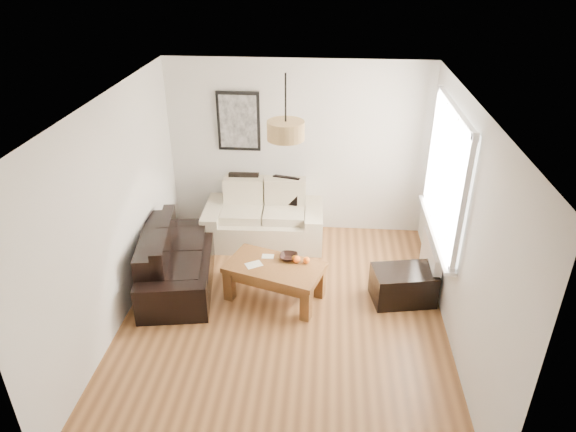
# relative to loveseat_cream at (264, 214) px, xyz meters

# --- Properties ---
(floor) EXTENTS (4.50, 4.50, 0.00)m
(floor) POSITION_rel_loveseat_cream_xyz_m (0.46, -1.78, -0.43)
(floor) COLOR brown
(floor) RESTS_ON ground
(ceiling) EXTENTS (3.80, 4.50, 0.00)m
(ceiling) POSITION_rel_loveseat_cream_xyz_m (0.46, -1.78, 2.17)
(ceiling) COLOR white
(ceiling) RESTS_ON floor
(wall_back) EXTENTS (3.80, 0.04, 2.60)m
(wall_back) POSITION_rel_loveseat_cream_xyz_m (0.46, 0.47, 0.87)
(wall_back) COLOR silver
(wall_back) RESTS_ON floor
(wall_front) EXTENTS (3.80, 0.04, 2.60)m
(wall_front) POSITION_rel_loveseat_cream_xyz_m (0.46, -4.03, 0.87)
(wall_front) COLOR silver
(wall_front) RESTS_ON floor
(wall_left) EXTENTS (0.04, 4.50, 2.60)m
(wall_left) POSITION_rel_loveseat_cream_xyz_m (-1.44, -1.78, 0.87)
(wall_left) COLOR silver
(wall_left) RESTS_ON floor
(wall_right) EXTENTS (0.04, 4.50, 2.60)m
(wall_right) POSITION_rel_loveseat_cream_xyz_m (2.36, -1.78, 0.87)
(wall_right) COLOR silver
(wall_right) RESTS_ON floor
(window_bay) EXTENTS (0.14, 1.90, 1.60)m
(window_bay) POSITION_rel_loveseat_cream_xyz_m (2.32, -0.98, 1.17)
(window_bay) COLOR white
(window_bay) RESTS_ON wall_right
(radiator) EXTENTS (0.10, 0.90, 0.52)m
(radiator) POSITION_rel_loveseat_cream_xyz_m (2.28, -0.98, -0.05)
(radiator) COLOR white
(radiator) RESTS_ON wall_right
(poster) EXTENTS (0.62, 0.04, 0.87)m
(poster) POSITION_rel_loveseat_cream_xyz_m (-0.39, 0.44, 1.27)
(poster) COLOR black
(poster) RESTS_ON wall_back
(pendant_shade) EXTENTS (0.40, 0.40, 0.20)m
(pendant_shade) POSITION_rel_loveseat_cream_xyz_m (0.46, -1.48, 1.80)
(pendant_shade) COLOR tan
(pendant_shade) RESTS_ON ceiling
(loveseat_cream) EXTENTS (1.76, 1.00, 0.86)m
(loveseat_cream) POSITION_rel_loveseat_cream_xyz_m (0.00, 0.00, 0.00)
(loveseat_cream) COLOR #B9B295
(loveseat_cream) RESTS_ON floor
(sofa_leather) EXTENTS (1.11, 1.84, 0.75)m
(sofa_leather) POSITION_rel_loveseat_cream_xyz_m (-0.97, -1.20, -0.05)
(sofa_leather) COLOR black
(sofa_leather) RESTS_ON floor
(coffee_table) EXTENTS (1.31, 0.97, 0.48)m
(coffee_table) POSITION_rel_loveseat_cream_xyz_m (0.31, -1.41, -0.19)
(coffee_table) COLOR brown
(coffee_table) RESTS_ON floor
(ottoman) EXTENTS (0.83, 0.62, 0.43)m
(ottoman) POSITION_rel_loveseat_cream_xyz_m (1.91, -1.33, -0.21)
(ottoman) COLOR black
(ottoman) RESTS_ON floor
(cushion_left) EXTENTS (0.45, 0.15, 0.44)m
(cushion_left) POSITION_rel_loveseat_cream_xyz_m (-0.31, 0.21, 0.33)
(cushion_left) COLOR black
(cushion_left) RESTS_ON loveseat_cream
(cushion_right) EXTENTS (0.42, 0.22, 0.41)m
(cushion_right) POSITION_rel_loveseat_cream_xyz_m (0.31, 0.21, 0.31)
(cushion_right) COLOR black
(cushion_right) RESTS_ON loveseat_cream
(fruit_bowl) EXTENTS (0.24, 0.24, 0.05)m
(fruit_bowl) POSITION_rel_loveseat_cream_xyz_m (0.48, -1.24, 0.08)
(fruit_bowl) COLOR black
(fruit_bowl) RESTS_ON coffee_table
(orange_a) EXTENTS (0.11, 0.11, 0.10)m
(orange_a) POSITION_rel_loveseat_cream_xyz_m (0.58, -1.32, 0.09)
(orange_a) COLOR #FF6215
(orange_a) RESTS_ON fruit_bowl
(orange_b) EXTENTS (0.10, 0.10, 0.08)m
(orange_b) POSITION_rel_loveseat_cream_xyz_m (0.70, -1.32, 0.09)
(orange_b) COLOR orange
(orange_b) RESTS_ON fruit_bowl
(orange_c) EXTENTS (0.09, 0.09, 0.07)m
(orange_c) POSITION_rel_loveseat_cream_xyz_m (0.55, -1.29, 0.09)
(orange_c) COLOR orange
(orange_c) RESTS_ON fruit_bowl
(papers) EXTENTS (0.24, 0.22, 0.01)m
(papers) POSITION_rel_loveseat_cream_xyz_m (0.06, -1.42, 0.05)
(papers) COLOR beige
(papers) RESTS_ON coffee_table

